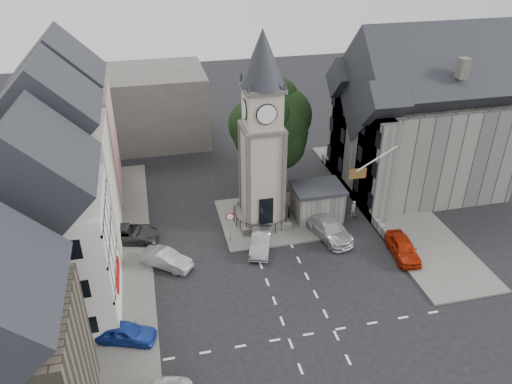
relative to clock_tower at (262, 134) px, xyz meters
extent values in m
plane|color=black|center=(0.00, -7.99, -8.12)|extent=(120.00, 120.00, 0.00)
cube|color=#595651|center=(-12.50, -1.99, -8.05)|extent=(6.00, 30.00, 0.14)
cube|color=#595651|center=(12.00, 0.01, -8.05)|extent=(6.00, 26.00, 0.14)
cube|color=#595651|center=(1.50, 0.01, -8.04)|extent=(10.00, 8.00, 0.16)
cube|color=silver|center=(0.00, -13.49, -8.12)|extent=(20.00, 8.00, 0.01)
cube|color=#4C4944|center=(0.00, 0.01, -7.77)|extent=(4.20, 4.20, 0.70)
torus|color=black|center=(0.00, 0.01, -7.04)|extent=(4.86, 4.86, 0.06)
cube|color=gray|center=(0.00, 0.01, -3.42)|extent=(3.00, 3.00, 8.00)
cube|color=black|center=(0.00, -1.44, -6.22)|extent=(1.20, 0.25, 2.40)
cube|color=#4C4944|center=(0.00, 0.01, 0.58)|extent=(3.30, 3.30, 0.25)
cube|color=gray|center=(0.00, 0.01, 2.18)|extent=(2.70, 2.70, 3.20)
cylinder|color=white|center=(0.00, -1.39, 2.18)|extent=(1.50, 0.12, 1.50)
cube|color=#4C4944|center=(0.00, 0.01, 3.78)|extent=(3.10, 3.10, 0.30)
cone|color=#212329|center=(0.00, 0.01, 6.03)|extent=(3.40, 3.40, 4.20)
cube|color=#575450|center=(4.80, -0.49, -6.72)|extent=(4.00, 3.00, 2.80)
cube|color=#212329|center=(4.80, -0.49, -5.17)|extent=(4.30, 3.30, 0.25)
cylinder|color=black|center=(2.00, 5.01, -5.92)|extent=(0.70, 0.70, 4.40)
cylinder|color=black|center=(-3.20, -2.49, -6.87)|extent=(0.10, 0.10, 2.50)
cone|color=#A50C0C|center=(-3.20, -2.59, -5.62)|extent=(0.70, 0.06, 0.70)
cone|color=white|center=(-3.20, -2.61, -5.62)|extent=(0.54, 0.04, 0.54)
cube|color=tan|center=(-15.50, 8.01, -3.12)|extent=(7.50, 7.00, 10.00)
cube|color=beige|center=(-15.50, 0.01, -3.12)|extent=(7.50, 7.00, 10.00)
cube|color=silver|center=(-15.50, -7.99, -3.62)|extent=(7.50, 7.00, 9.00)
cube|color=#4C4944|center=(-12.00, 20.01, -4.12)|extent=(20.00, 10.00, 8.00)
cube|color=#575450|center=(16.00, 3.01, -3.62)|extent=(14.00, 10.00, 9.00)
cube|color=#575450|center=(9.80, -0.49, -3.62)|extent=(1.60, 4.40, 9.00)
cube|color=#575450|center=(9.80, 6.51, -3.62)|extent=(1.60, 4.40, 9.00)
cube|color=#575450|center=(9.20, 2.01, -7.67)|extent=(0.40, 16.00, 0.90)
cylinder|color=white|center=(8.00, -3.99, -1.12)|extent=(3.17, 0.10, 1.89)
plane|color=#B21414|center=(6.60, -3.99, -2.22)|extent=(1.40, 0.00, 1.40)
imported|color=#1C399A|center=(-11.50, -11.39, -7.45)|extent=(4.21, 2.79, 1.33)
imported|color=#A5A8AD|center=(-8.46, -4.47, -7.46)|extent=(4.06, 3.56, 1.33)
imported|color=#2C2C2E|center=(-11.28, -0.36, -7.42)|extent=(5.43, 3.39, 1.40)
imported|color=gray|center=(-1.00, -3.89, -7.43)|extent=(2.75, 4.45, 1.38)
imported|color=#AFB2B7|center=(4.79, -3.49, -7.37)|extent=(3.33, 5.52, 1.50)
imported|color=#A02008|center=(9.51, -7.25, -7.38)|extent=(2.17, 4.47, 1.47)
imported|color=#C1B2A0|center=(8.00, -1.01, -7.36)|extent=(0.62, 0.48, 1.51)
camera|label=1|loc=(-8.62, -35.14, 15.55)|focal=35.00mm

